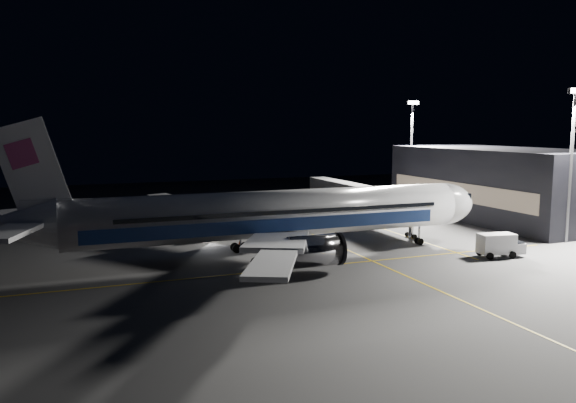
# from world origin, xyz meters

# --- Properties ---
(ground) EXTENTS (200.00, 200.00, 0.00)m
(ground) POSITION_xyz_m (0.00, 0.00, 0.00)
(ground) COLOR #4C4C4F
(ground) RESTS_ON ground
(guide_line_main) EXTENTS (0.25, 80.00, 0.01)m
(guide_line_main) POSITION_xyz_m (10.00, 0.00, 0.01)
(guide_line_main) COLOR gold
(guide_line_main) RESTS_ON ground
(guide_line_cross) EXTENTS (70.00, 0.25, 0.01)m
(guide_line_cross) POSITION_xyz_m (0.00, -6.00, 0.01)
(guide_line_cross) COLOR gold
(guide_line_cross) RESTS_ON ground
(guide_line_side) EXTENTS (0.25, 40.00, 0.01)m
(guide_line_side) POSITION_xyz_m (22.00, 10.00, 0.01)
(guide_line_side) COLOR gold
(guide_line_side) RESTS_ON ground
(airliner) EXTENTS (61.48, 54.22, 16.64)m
(airliner) POSITION_xyz_m (-1.08, 0.00, 5.16)
(airliner) COLOR silver
(airliner) RESTS_ON ground
(terminal) EXTENTS (18.12, 40.00, 12.00)m
(terminal) POSITION_xyz_m (45.98, 14.00, 6.00)
(terminal) COLOR black
(terminal) RESTS_ON ground
(jet_bridge) EXTENTS (3.60, 34.40, 6.30)m
(jet_bridge) POSITION_xyz_m (22.00, 18.06, 4.58)
(jet_bridge) COLOR #B2B2B7
(jet_bridge) RESTS_ON ground
(floodlight_mast_north) EXTENTS (2.40, 0.68, 20.70)m
(floodlight_mast_north) POSITION_xyz_m (40.00, 31.99, 12.37)
(floodlight_mast_north) COLOR #59595E
(floodlight_mast_north) RESTS_ON ground
(floodlight_mast_south) EXTENTS (2.40, 0.67, 20.70)m
(floodlight_mast_south) POSITION_xyz_m (40.00, -6.01, 12.37)
(floodlight_mast_south) COLOR #59595E
(floodlight_mast_south) RESTS_ON ground
(service_truck) EXTENTS (5.83, 3.06, 2.85)m
(service_truck) POSITION_xyz_m (25.48, -9.64, 1.52)
(service_truck) COLOR silver
(service_truck) RESTS_ON ground
(baggage_tug) EXTENTS (2.42, 1.95, 1.74)m
(baggage_tug) POSITION_xyz_m (-5.36, 12.96, 0.80)
(baggage_tug) COLOR black
(baggage_tug) RESTS_ON ground
(safety_cone_a) EXTENTS (0.42, 0.42, 0.62)m
(safety_cone_a) POSITION_xyz_m (-1.23, 4.00, 0.31)
(safety_cone_a) COLOR #EE450A
(safety_cone_a) RESTS_ON ground
(safety_cone_b) EXTENTS (0.41, 0.41, 0.62)m
(safety_cone_b) POSITION_xyz_m (6.00, 6.73, 0.31)
(safety_cone_b) COLOR #EE450A
(safety_cone_b) RESTS_ON ground
(safety_cone_c) EXTENTS (0.36, 0.36, 0.54)m
(safety_cone_c) POSITION_xyz_m (-1.84, 8.78, 0.27)
(safety_cone_c) COLOR #EE450A
(safety_cone_c) RESTS_ON ground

